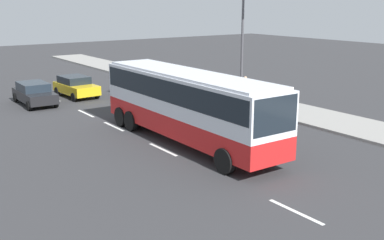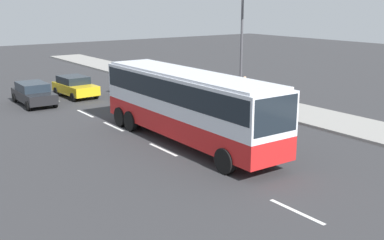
{
  "view_description": "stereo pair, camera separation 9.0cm",
  "coord_description": "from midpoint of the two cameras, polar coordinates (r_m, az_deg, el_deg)",
  "views": [
    {
      "loc": [
        19.7,
        -13.36,
        6.89
      ],
      "look_at": [
        2.1,
        -0.8,
        1.43
      ],
      "focal_mm": 43.79,
      "sensor_mm": 36.0,
      "label": 1
    },
    {
      "loc": [
        19.64,
        -13.44,
        6.89
      ],
      "look_at": [
        2.1,
        -0.8,
        1.43
      ],
      "focal_mm": 43.79,
      "sensor_mm": 36.0,
      "label": 2
    }
  ],
  "objects": [
    {
      "name": "car_black_sedan",
      "position": [
        34.06,
        -18.82,
        3.11
      ],
      "size": [
        4.6,
        2.08,
        1.52
      ],
      "rotation": [
        0.0,
        0.0,
        -0.02
      ],
      "color": "black",
      "rests_on": "ground_plane"
    },
    {
      "name": "ground_plane",
      "position": [
        24.78,
        -1.43,
        -1.99
      ],
      "size": [
        120.0,
        120.0,
        0.0
      ],
      "primitive_type": "plane",
      "color": "#333335"
    },
    {
      "name": "pedestrian_at_crossing",
      "position": [
        32.64,
        6.33,
        4.02
      ],
      "size": [
        0.32,
        0.32,
        1.79
      ],
      "rotation": [
        0.0,
        0.0,
        4.0
      ],
      "color": "#38334C",
      "rests_on": "sidewalk_curb"
    },
    {
      "name": "car_silver_hatch",
      "position": [
        35.39,
        -6.99,
        4.12
      ],
      "size": [
        4.62,
        1.89,
        1.46
      ],
      "rotation": [
        0.0,
        0.0,
        0.0
      ],
      "color": "silver",
      "rests_on": "ground_plane"
    },
    {
      "name": "car_yellow_taxi",
      "position": [
        36.03,
        -14.14,
        4.02
      ],
      "size": [
        4.3,
        2.22,
        1.53
      ],
      "rotation": [
        0.0,
        0.0,
        0.06
      ],
      "color": "gold",
      "rests_on": "ground_plane"
    },
    {
      "name": "sidewalk_curb",
      "position": [
        30.55,
        12.58,
        0.93
      ],
      "size": [
        80.0,
        4.0,
        0.15
      ],
      "primitive_type": "cube",
      "color": "gray",
      "rests_on": "ground_plane"
    },
    {
      "name": "coach_bus",
      "position": [
        23.07,
        -0.75,
        2.48
      ],
      "size": [
        12.19,
        2.79,
        3.58
      ],
      "rotation": [
        0.0,
        0.0,
        -0.01
      ],
      "color": "red",
      "rests_on": "ground_plane"
    },
    {
      "name": "pedestrian_near_curb",
      "position": [
        32.45,
        4.78,
        3.86
      ],
      "size": [
        0.32,
        0.32,
        1.67
      ],
      "rotation": [
        0.0,
        0.0,
        2.19
      ],
      "color": "black",
      "rests_on": "sidewalk_curb"
    },
    {
      "name": "street_lamp",
      "position": [
        30.92,
        6.2,
        9.45
      ],
      "size": [
        1.81,
        0.24,
        7.42
      ],
      "color": "#47474C",
      "rests_on": "sidewalk_curb"
    },
    {
      "name": "lane_centreline",
      "position": [
        25.96,
        -8.42,
        -1.37
      ],
      "size": [
        37.37,
        0.16,
        0.01
      ],
      "color": "white",
      "rests_on": "ground_plane"
    }
  ]
}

